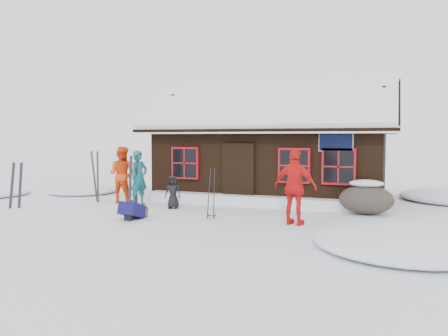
# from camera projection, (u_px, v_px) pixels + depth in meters

# --- Properties ---
(ground) EXTENTS (120.00, 120.00, 0.00)m
(ground) POSITION_uv_depth(u_px,v_px,m) (182.00, 214.00, 12.88)
(ground) COLOR white
(ground) RESTS_ON ground
(mountain_hut) EXTENTS (8.90, 6.09, 4.42)m
(mountain_hut) POSITION_uv_depth(u_px,v_px,m) (275.00, 155.00, 16.86)
(mountain_hut) COLOR black
(mountain_hut) RESTS_ON ground
(snow_drift) EXTENTS (7.60, 0.60, 0.35)m
(snow_drift) POSITION_uv_depth(u_px,v_px,m) (254.00, 200.00, 14.42)
(snow_drift) COLOR white
(snow_drift) RESTS_ON ground
(snow_mounds) EXTENTS (20.60, 13.20, 0.48)m
(snow_mounds) POSITION_uv_depth(u_px,v_px,m) (254.00, 208.00, 14.02)
(snow_mounds) COLOR white
(snow_mounds) RESTS_ON ground
(skier_teal) EXTENTS (0.62, 0.77, 1.82)m
(skier_teal) POSITION_uv_depth(u_px,v_px,m) (139.00, 178.00, 14.46)
(skier_teal) COLOR #145C60
(skier_teal) RESTS_ON ground
(skier_orange_left) EXTENTS (0.99, 0.80, 1.94)m
(skier_orange_left) POSITION_uv_depth(u_px,v_px,m) (122.00, 175.00, 15.12)
(skier_orange_left) COLOR #F74A11
(skier_orange_left) RESTS_ON ground
(skier_orange_right) EXTENTS (1.22, 0.68, 1.96)m
(skier_orange_right) POSITION_uv_depth(u_px,v_px,m) (295.00, 187.00, 11.20)
(skier_orange_right) COLOR red
(skier_orange_right) RESTS_ON ground
(skier_crouched) EXTENTS (0.56, 0.41, 1.05)m
(skier_crouched) POSITION_uv_depth(u_px,v_px,m) (173.00, 192.00, 13.83)
(skier_crouched) COLOR black
(skier_crouched) RESTS_ON ground
(boulder) EXTENTS (1.56, 1.17, 0.91)m
(boulder) POSITION_uv_depth(u_px,v_px,m) (366.00, 199.00, 12.81)
(boulder) COLOR #433D36
(boulder) RESTS_ON ground
(ski_pair_left) EXTENTS (0.43, 0.25, 1.52)m
(ski_pair_left) POSITION_uv_depth(u_px,v_px,m) (16.00, 186.00, 13.87)
(ski_pair_left) COLOR black
(ski_pair_left) RESTS_ON ground
(ski_pair_mid) EXTENTS (0.54, 0.32, 1.83)m
(ski_pair_mid) POSITION_uv_depth(u_px,v_px,m) (96.00, 177.00, 15.33)
(ski_pair_mid) COLOR black
(ski_pair_mid) RESTS_ON ground
(ski_pair_right) EXTENTS (0.45, 0.14, 1.70)m
(ski_pair_right) POSITION_uv_depth(u_px,v_px,m) (133.00, 181.00, 14.44)
(ski_pair_right) COLOR black
(ski_pair_right) RESTS_ON ground
(ski_poles) EXTENTS (0.26, 0.13, 1.44)m
(ski_poles) POSITION_uv_depth(u_px,v_px,m) (211.00, 194.00, 12.11)
(ski_poles) COLOR black
(ski_poles) RESTS_ON ground
(backpack_blue) EXTENTS (0.49, 0.65, 0.35)m
(backpack_blue) POSITION_uv_depth(u_px,v_px,m) (132.00, 213.00, 12.01)
(backpack_blue) COLOR #131148
(backpack_blue) RESTS_ON ground
(backpack_olive) EXTENTS (0.42, 0.53, 0.27)m
(backpack_olive) POSITION_uv_depth(u_px,v_px,m) (139.00, 213.00, 12.27)
(backpack_olive) COLOR #504C39
(backpack_olive) RESTS_ON ground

